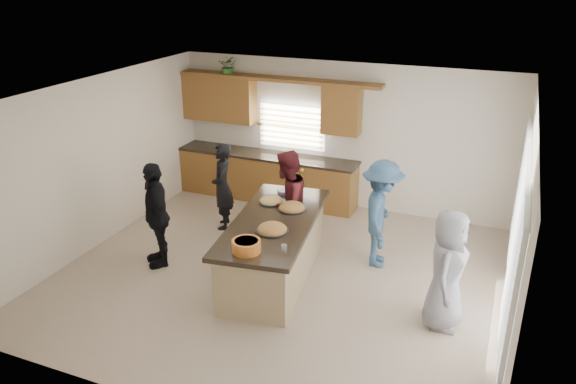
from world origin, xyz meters
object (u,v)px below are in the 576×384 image
at_px(island, 274,250).
at_px(woman_left_mid, 287,203).
at_px(salad_bowl, 246,245).
at_px(woman_right_back, 381,214).
at_px(woman_left_back, 222,186).
at_px(woman_right_front, 447,270).
at_px(woman_left_front, 156,214).

bearing_deg(island, woman_left_mid, 91.39).
distance_m(salad_bowl, woman_left_mid, 1.88).
bearing_deg(salad_bowl, woman_right_back, 57.10).
height_order(island, woman_left_back, woman_left_back).
height_order(island, woman_left_mid, woman_left_mid).
xyz_separation_m(salad_bowl, woman_right_front, (2.48, 0.75, -0.22)).
distance_m(woman_left_mid, woman_left_front, 2.06).
bearing_deg(woman_left_mid, woman_left_back, -104.81).
bearing_deg(woman_left_front, woman_right_back, 68.53).
distance_m(woman_left_back, woman_left_front, 1.60).
height_order(salad_bowl, woman_right_front, woman_right_front).
relative_size(salad_bowl, woman_right_back, 0.22).
xyz_separation_m(woman_left_back, woman_right_front, (4.09, -1.55, 0.04)).
bearing_deg(woman_left_mid, salad_bowl, 8.40).
xyz_separation_m(woman_left_back, woman_left_mid, (1.41, -0.44, 0.09)).
distance_m(woman_left_mid, woman_right_front, 2.90).
distance_m(woman_left_back, woman_right_front, 4.37).
xyz_separation_m(island, woman_left_back, (-1.55, 1.26, 0.33)).
distance_m(island, woman_right_front, 2.58).
distance_m(salad_bowl, woman_left_back, 2.82).
distance_m(woman_left_front, woman_right_front, 4.39).
relative_size(woman_left_back, woman_right_back, 0.91).
relative_size(woman_left_mid, woman_left_front, 1.03).
height_order(island, salad_bowl, salad_bowl).
bearing_deg(island, woman_right_back, 27.89).
height_order(woman_left_mid, woman_right_front, woman_left_mid).
bearing_deg(woman_right_front, woman_left_mid, 71.35).
bearing_deg(woman_left_front, woman_right_front, 46.90).
xyz_separation_m(island, woman_left_front, (-1.85, -0.31, 0.39)).
bearing_deg(island, woman_right_front, -14.33).
height_order(woman_left_back, woman_left_mid, woman_left_mid).
distance_m(island, woman_left_mid, 0.93).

